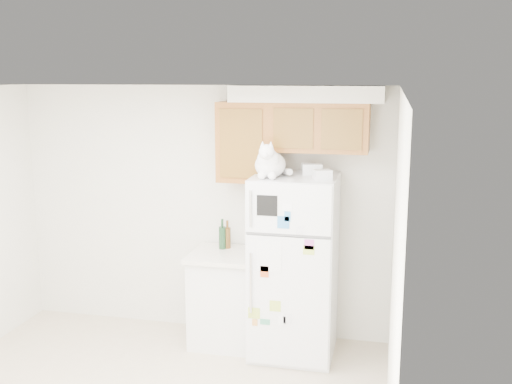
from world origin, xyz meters
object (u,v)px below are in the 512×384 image
(base_counter, at_px, (225,297))
(refrigerator, at_px, (294,266))
(bottle_green, at_px, (222,234))
(storage_box_front, at_px, (322,175))
(storage_box_back, at_px, (312,169))
(cat, at_px, (270,163))
(bottle_amber, at_px, (227,234))

(base_counter, bearing_deg, refrigerator, -6.10)
(bottle_green, bearing_deg, storage_box_front, -18.52)
(base_counter, xyz_separation_m, storage_box_back, (0.82, 0.05, 1.29))
(storage_box_back, relative_size, storage_box_front, 1.20)
(storage_box_front, bearing_deg, bottle_green, 138.20)
(base_counter, bearing_deg, storage_box_front, -13.17)
(storage_box_back, bearing_deg, cat, -157.61)
(refrigerator, bearing_deg, storage_box_back, 42.66)
(refrigerator, distance_m, storage_box_front, 0.94)
(refrigerator, height_order, cat, cat)
(storage_box_back, distance_m, bottle_green, 1.11)
(refrigerator, distance_m, base_counter, 0.79)
(base_counter, height_order, storage_box_back, storage_box_back)
(cat, distance_m, bottle_amber, 0.98)
(bottle_green, bearing_deg, bottle_amber, 38.50)
(base_counter, height_order, cat, cat)
(cat, xyz_separation_m, bottle_green, (-0.53, 0.31, -0.76))
(bottle_green, bearing_deg, storage_box_back, -4.19)
(bottle_amber, bearing_deg, storage_box_front, -21.02)
(refrigerator, height_order, storage_box_back, storage_box_back)
(cat, distance_m, bottle_green, 0.98)
(bottle_green, height_order, bottle_amber, bottle_green)
(refrigerator, xyz_separation_m, base_counter, (-0.69, 0.07, -0.39))
(refrigerator, relative_size, storage_box_front, 11.33)
(cat, height_order, bottle_green, cat)
(base_counter, height_order, bottle_amber, bottle_amber)
(base_counter, bearing_deg, bottle_green, 115.08)
(refrigerator, distance_m, bottle_green, 0.80)
(storage_box_back, bearing_deg, bottle_amber, 159.57)
(cat, relative_size, storage_box_back, 2.70)
(storage_box_front, distance_m, bottle_amber, 1.24)
(base_counter, distance_m, cat, 1.46)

